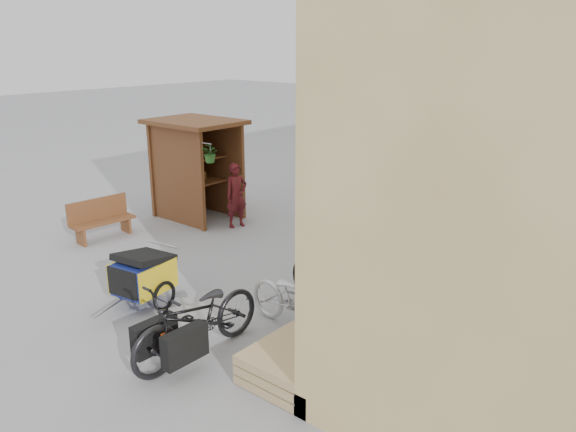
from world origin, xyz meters
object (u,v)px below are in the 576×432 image
Objects in this scene: shopping_carts at (509,202)px; bike_2 at (370,268)px; cargo_bike at (197,320)px; bike_3 at (382,253)px; pallet_stack at (294,363)px; child_trailer at (143,274)px; person_kiosk at (236,195)px; bike_7 at (439,222)px; bike_6 at (442,232)px; bike_5 at (405,235)px; bench at (101,218)px; kiosk at (193,155)px; bike_1 at (323,279)px; bike_0 at (298,300)px.

bike_2 is at bearing -97.89° from shopping_carts.
cargo_bike is 1.36× the size of bike_2.
bike_3 is at bearing 82.29° from cargo_bike.
bike_3 is (-0.74, 3.41, 0.33)m from pallet_stack.
person_kiosk reaches higher than child_trailer.
cargo_bike is 6.46m from bike_7.
cargo_bike is 6.04m from bike_6.
bike_5 is 1.02m from bike_6.
shopping_carts is at bearing 90.00° from pallet_stack.
cargo_bike is (5.34, -1.94, 0.11)m from bench.
person_kiosk is 4.57m from bike_7.
child_trailer is at bearing -18.23° from bench.
kiosk is 1.62× the size of bike_6.
child_trailer reaches higher than pallet_stack.
kiosk reaches higher than pallet_stack.
bike_3 is (4.21, -0.56, -0.22)m from person_kiosk.
bike_7 is at bearing 98.12° from pallet_stack.
bike_1 is (0.44, 2.28, -0.05)m from cargo_bike.
bench is at bearing 118.20° from bike_2.
child_trailer is (-3.27, -7.68, -0.14)m from shopping_carts.
person_kiosk is 5.16m from bike_0.
bench is at bearing 110.89° from bike_7.
person_kiosk reaches higher than bike_3.
bike_2 is (0.06, 1.92, -0.07)m from bike_0.
kiosk is at bearing 95.26° from bike_2.
bike_6 is 1.04× the size of bike_7.
shopping_carts is 1.33× the size of bike_0.
child_trailer reaches higher than bike_7.
bike_5 is (0.44, 5.03, -0.04)m from cargo_bike.
pallet_stack is 6.84m from bench.
pallet_stack is 0.81× the size of bike_7.
person_kiosk reaches higher than bike_7.
bike_7 is at bearing 5.00° from bike_3.
shopping_carts is at bearing -7.20° from bike_3.
bike_2 is at bearing -88.99° from person_kiosk.
person_kiosk is 1.02× the size of bike_7.
pallet_stack is at bearing -163.17° from bike_6.
bike_1 reaches higher than child_trailer.
bench is 5.79m from bike_1.
bench is 0.89× the size of bike_2.
person_kiosk reaches higher than bike_6.
kiosk is at bearing 87.63° from bike_3.
pallet_stack is 0.78× the size of bike_6.
pallet_stack is (6.28, -3.87, -1.34)m from kiosk.
bike_1 is (-0.89, -5.94, -0.15)m from shopping_carts.
bike_7 is (0.48, 6.44, -0.12)m from cargo_bike.
bike_0 is 4.54m from bike_6.
bike_0 is (-0.73, -6.77, -0.17)m from shopping_carts.
bench is 5.96m from bike_0.
pallet_stack is 0.48× the size of shopping_carts.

